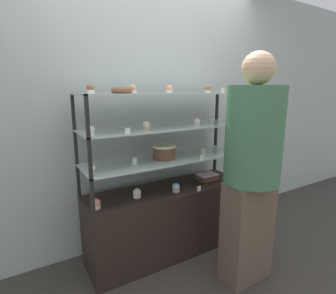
% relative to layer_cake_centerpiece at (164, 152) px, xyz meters
% --- Properties ---
extents(ground_plane, '(20.00, 20.00, 0.00)m').
position_rel_layer_cake_centerpiece_xyz_m(ground_plane, '(0.04, 0.00, -0.97)').
color(ground_plane, '#38332D').
extents(back_wall, '(8.00, 0.05, 2.60)m').
position_rel_layer_cake_centerpiece_xyz_m(back_wall, '(0.04, 0.37, 0.33)').
color(back_wall, '#A8B2AD').
rests_on(back_wall, ground_plane).
extents(display_base, '(1.49, 0.45, 0.63)m').
position_rel_layer_cake_centerpiece_xyz_m(display_base, '(0.04, 0.00, -0.66)').
color(display_base, black).
rests_on(display_base, ground_plane).
extents(display_riser_lower, '(1.49, 0.45, 0.28)m').
position_rel_layer_cake_centerpiece_xyz_m(display_riser_lower, '(0.04, 0.00, -0.08)').
color(display_riser_lower, black).
rests_on(display_riser_lower, display_base).
extents(display_riser_middle, '(1.49, 0.45, 0.28)m').
position_rel_layer_cake_centerpiece_xyz_m(display_riser_middle, '(0.04, 0.00, 0.20)').
color(display_riser_middle, black).
rests_on(display_riser_middle, display_riser_lower).
extents(display_riser_upper, '(1.49, 0.45, 0.28)m').
position_rel_layer_cake_centerpiece_xyz_m(display_riser_upper, '(0.04, 0.00, 0.49)').
color(display_riser_upper, black).
rests_on(display_riser_upper, display_riser_middle).
extents(layer_cake_centerpiece, '(0.21, 0.21, 0.12)m').
position_rel_layer_cake_centerpiece_xyz_m(layer_cake_centerpiece, '(0.00, 0.00, 0.00)').
color(layer_cake_centerpiece, brown).
rests_on(layer_cake_centerpiece, display_riser_lower).
extents(sheet_cake_frosted, '(0.20, 0.13, 0.06)m').
position_rel_layer_cake_centerpiece_xyz_m(sheet_cake_frosted, '(0.49, -0.01, -0.31)').
color(sheet_cake_frosted, brown).
rests_on(sheet_cake_frosted, display_base).
extents(cupcake_0, '(0.07, 0.07, 0.08)m').
position_rel_layer_cake_centerpiece_xyz_m(cupcake_0, '(-0.64, -0.08, -0.31)').
color(cupcake_0, white).
rests_on(cupcake_0, display_base).
extents(cupcake_1, '(0.07, 0.07, 0.08)m').
position_rel_layer_cake_centerpiece_xyz_m(cupcake_1, '(-0.29, -0.05, -0.31)').
color(cupcake_1, white).
rests_on(cupcake_1, display_base).
extents(cupcake_2, '(0.07, 0.07, 0.08)m').
position_rel_layer_cake_centerpiece_xyz_m(cupcake_2, '(0.05, -0.11, -0.31)').
color(cupcake_2, '#CCB28C').
rests_on(cupcake_2, display_base).
extents(cupcake_3, '(0.07, 0.07, 0.08)m').
position_rel_layer_cake_centerpiece_xyz_m(cupcake_3, '(0.72, -0.05, -0.31)').
color(cupcake_3, white).
rests_on(cupcake_3, display_base).
extents(price_tag_0, '(0.04, 0.00, 0.04)m').
position_rel_layer_cake_centerpiece_xyz_m(price_tag_0, '(0.24, -0.20, -0.32)').
color(price_tag_0, white).
rests_on(price_tag_0, display_base).
extents(cupcake_4, '(0.05, 0.05, 0.06)m').
position_rel_layer_cake_centerpiece_xyz_m(cupcake_4, '(-0.65, -0.08, -0.03)').
color(cupcake_4, '#CCB28C').
rests_on(cupcake_4, display_riser_lower).
extents(cupcake_5, '(0.05, 0.05, 0.06)m').
position_rel_layer_cake_centerpiece_xyz_m(cupcake_5, '(-0.29, -0.03, -0.03)').
color(cupcake_5, white).
rests_on(cupcake_5, display_riser_lower).
extents(cupcake_6, '(0.05, 0.05, 0.06)m').
position_rel_layer_cake_centerpiece_xyz_m(cupcake_6, '(0.39, -0.05, -0.03)').
color(cupcake_6, white).
rests_on(cupcake_6, display_riser_lower).
extents(cupcake_7, '(0.05, 0.05, 0.06)m').
position_rel_layer_cake_centerpiece_xyz_m(cupcake_7, '(0.73, -0.03, -0.03)').
color(cupcake_7, beige).
rests_on(cupcake_7, display_riser_lower).
extents(price_tag_1, '(0.04, 0.00, 0.04)m').
position_rel_layer_cake_centerpiece_xyz_m(price_tag_1, '(0.26, -0.20, -0.04)').
color(price_tag_1, white).
rests_on(price_tag_1, display_riser_lower).
extents(cupcake_8, '(0.06, 0.06, 0.07)m').
position_rel_layer_cake_centerpiece_xyz_m(cupcake_8, '(-0.65, -0.12, 0.25)').
color(cupcake_8, white).
rests_on(cupcake_8, display_riser_middle).
extents(cupcake_9, '(0.06, 0.06, 0.07)m').
position_rel_layer_cake_centerpiece_xyz_m(cupcake_9, '(-0.20, -0.06, 0.25)').
color(cupcake_9, '#CCB28C').
rests_on(cupcake_9, display_riser_middle).
extents(cupcake_10, '(0.06, 0.06, 0.07)m').
position_rel_layer_cake_centerpiece_xyz_m(cupcake_10, '(0.27, -0.10, 0.25)').
color(cupcake_10, beige).
rests_on(cupcake_10, display_riser_middle).
extents(cupcake_11, '(0.06, 0.06, 0.07)m').
position_rel_layer_cake_centerpiece_xyz_m(cupcake_11, '(0.71, -0.10, 0.25)').
color(cupcake_11, '#CCB28C').
rests_on(cupcake_11, display_riser_middle).
extents(price_tag_2, '(0.04, 0.00, 0.04)m').
position_rel_layer_cake_centerpiece_xyz_m(price_tag_2, '(-0.42, -0.20, 0.24)').
color(price_tag_2, white).
rests_on(price_tag_2, display_riser_middle).
extents(cupcake_12, '(0.05, 0.05, 0.06)m').
position_rel_layer_cake_centerpiece_xyz_m(cupcake_12, '(-0.63, -0.11, 0.53)').
color(cupcake_12, white).
rests_on(cupcake_12, display_riser_upper).
extents(cupcake_13, '(0.05, 0.05, 0.06)m').
position_rel_layer_cake_centerpiece_xyz_m(cupcake_13, '(-0.29, -0.04, 0.53)').
color(cupcake_13, white).
rests_on(cupcake_13, display_riser_upper).
extents(cupcake_14, '(0.05, 0.05, 0.06)m').
position_rel_layer_cake_centerpiece_xyz_m(cupcake_14, '(0.03, -0.04, 0.53)').
color(cupcake_14, white).
rests_on(cupcake_14, display_riser_upper).
extents(cupcake_15, '(0.05, 0.05, 0.06)m').
position_rel_layer_cake_centerpiece_xyz_m(cupcake_15, '(0.38, -0.10, 0.53)').
color(cupcake_15, beige).
rests_on(cupcake_15, display_riser_upper).
extents(cupcake_16, '(0.05, 0.05, 0.06)m').
position_rel_layer_cake_centerpiece_xyz_m(cupcake_16, '(0.73, -0.07, 0.53)').
color(cupcake_16, '#CCB28C').
rests_on(cupcake_16, display_riser_upper).
extents(price_tag_3, '(0.04, 0.00, 0.04)m').
position_rel_layer_cake_centerpiece_xyz_m(price_tag_3, '(0.46, -0.20, 0.52)').
color(price_tag_3, white).
rests_on(price_tag_3, display_riser_upper).
extents(donut_glazed, '(0.15, 0.15, 0.04)m').
position_rel_layer_cake_centerpiece_xyz_m(donut_glazed, '(-0.39, -0.04, 0.52)').
color(donut_glazed, brown).
rests_on(donut_glazed, display_riser_upper).
extents(customer_figure, '(0.41, 0.41, 1.76)m').
position_rel_layer_cake_centerpiece_xyz_m(customer_figure, '(0.39, -0.63, -0.03)').
color(customer_figure, brown).
rests_on(customer_figure, ground_plane).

